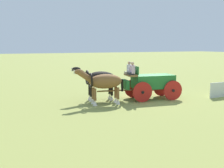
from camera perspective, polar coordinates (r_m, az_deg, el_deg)
ground_plane at (r=18.70m, az=8.82°, el=-3.22°), size 220.00×220.00×0.00m
show_wagon at (r=18.43m, az=8.40°, el=0.42°), size 5.88×2.27×2.66m
draft_horse_near at (r=16.59m, az=-1.89°, el=0.35°), size 3.18×1.25×2.29m
draft_horse_off at (r=17.84m, az=-2.92°, el=1.02°), size 3.09×1.27×2.33m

